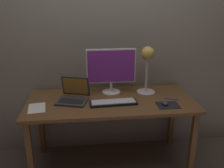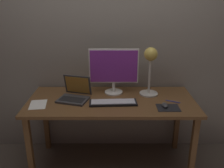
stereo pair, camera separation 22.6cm
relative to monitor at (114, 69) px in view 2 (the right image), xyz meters
The scene contains 11 objects.
ground_plane 1.02m from the monitor, 97.30° to the right, with size 4.80×4.80×0.00m, color brown.
back_wall 0.38m from the monitor, 95.69° to the left, with size 4.80×0.06×2.60m, color gray.
desk 0.38m from the monitor, 97.30° to the right, with size 1.60×0.70×0.74m.
monitor is the anchor object (origin of this frame).
keyboard_main 0.36m from the monitor, 91.52° to the right, with size 0.45×0.16×0.03m.
laptop 0.45m from the monitor, 159.09° to the right, with size 0.33×0.32×0.22m.
desk_lamp 0.36m from the monitor, ahead, with size 0.19×0.19×0.48m.
mousepad 0.66m from the monitor, 36.33° to the right, with size 0.20×0.16×0.00m, color black.
mouse 0.62m from the monitor, 36.48° to the right, with size 0.06×0.10×0.03m, color #38383A.
paper_sheet_near_mouse 0.80m from the monitor, 157.83° to the right, with size 0.15×0.21×0.00m, color white.
pen 0.65m from the monitor, 21.96° to the right, with size 0.01×0.01×0.14m, color #2633A5.
Camera 2 is at (0.01, -2.18, 1.70)m, focal length 39.61 mm.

